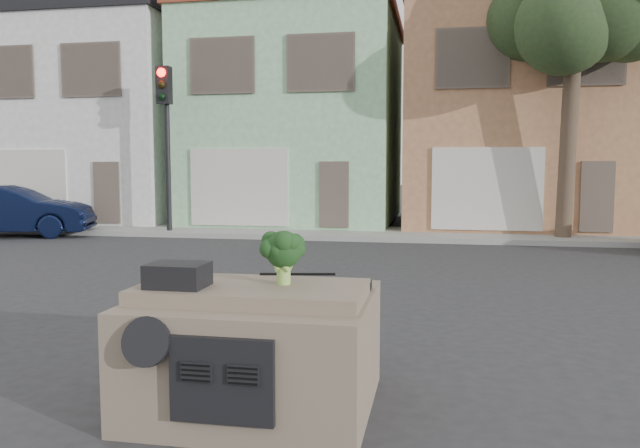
# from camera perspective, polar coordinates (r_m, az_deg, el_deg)

# --- Properties ---
(ground_plane) EXTENTS (120.00, 120.00, 0.00)m
(ground_plane) POSITION_cam_1_polar(r_m,az_deg,el_deg) (8.59, 0.02, -8.99)
(ground_plane) COLOR #303033
(ground_plane) RESTS_ON ground
(sidewalk) EXTENTS (40.00, 3.00, 0.15)m
(sidewalk) POSITION_cam_1_polar(r_m,az_deg,el_deg) (18.85, 5.93, -0.90)
(sidewalk) COLOR gray
(sidewalk) RESTS_ON ground
(townhouse_white) EXTENTS (7.20, 8.20, 7.55)m
(townhouse_white) POSITION_cam_1_polar(r_m,az_deg,el_deg) (25.96, -18.46, 8.74)
(townhouse_white) COLOR silver
(townhouse_white) RESTS_ON ground
(townhouse_mint) EXTENTS (7.20, 8.20, 7.55)m
(townhouse_mint) POSITION_cam_1_polar(r_m,az_deg,el_deg) (23.29, -1.88, 9.43)
(townhouse_mint) COLOR #9BD29D
(townhouse_mint) RESTS_ON ground
(townhouse_tan) EXTENTS (7.20, 8.20, 7.55)m
(townhouse_tan) POSITION_cam_1_polar(r_m,az_deg,el_deg) (22.87, 17.05, 9.28)
(townhouse_tan) COLOR #B07952
(townhouse_tan) RESTS_ON ground
(navy_sedan) EXTENTS (4.90, 3.00, 1.52)m
(navy_sedan) POSITION_cam_1_polar(r_m,az_deg,el_deg) (20.84, -26.34, -1.05)
(navy_sedan) COLOR black
(navy_sedan) RESTS_ON ground
(traffic_signal) EXTENTS (0.40, 0.40, 5.10)m
(traffic_signal) POSITION_cam_1_polar(r_m,az_deg,el_deg) (19.42, -13.87, 6.47)
(traffic_signal) COLOR black
(traffic_signal) RESTS_ON ground
(tree_near) EXTENTS (4.40, 4.00, 8.50)m
(tree_near) POSITION_cam_1_polar(r_m,az_deg,el_deg) (18.43, 21.89, 11.61)
(tree_near) COLOR #2B3F20
(tree_near) RESTS_ON ground
(car_dashboard) EXTENTS (2.00, 1.80, 1.12)m
(car_dashboard) POSITION_cam_1_polar(r_m,az_deg,el_deg) (5.62, -5.75, -10.88)
(car_dashboard) COLOR #786856
(car_dashboard) RESTS_ON ground
(instrument_hump) EXTENTS (0.48, 0.38, 0.20)m
(instrument_hump) POSITION_cam_1_polar(r_m,az_deg,el_deg) (5.35, -12.87, -4.58)
(instrument_hump) COLOR black
(instrument_hump) RESTS_ON car_dashboard
(wiper_arm) EXTENTS (0.69, 0.15, 0.02)m
(wiper_arm) POSITION_cam_1_polar(r_m,az_deg,el_deg) (5.78, -2.06, -4.59)
(wiper_arm) COLOR black
(wiper_arm) RESTS_ON car_dashboard
(broccoli) EXTENTS (0.44, 0.44, 0.47)m
(broccoli) POSITION_cam_1_polar(r_m,az_deg,el_deg) (5.32, -3.35, -3.02)
(broccoli) COLOR #153314
(broccoli) RESTS_ON car_dashboard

